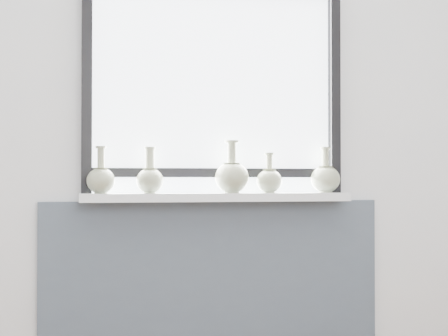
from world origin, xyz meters
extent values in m
cube|color=silver|center=(0.00, 1.81, 1.30)|extent=(3.60, 0.02, 2.60)
cube|color=#424E5D|center=(0.00, 1.78, 0.43)|extent=(1.70, 0.03, 0.86)
cube|color=silver|center=(0.00, 1.71, 0.88)|extent=(1.32, 0.18, 0.04)
cube|color=black|center=(-0.62, 1.76, 1.43)|extent=(0.05, 0.06, 1.05)
cube|color=black|center=(0.62, 1.76, 1.43)|extent=(0.05, 0.06, 1.05)
cube|color=black|center=(0.00, 1.76, 1.00)|extent=(1.20, 0.05, 0.04)
cube|color=white|center=(0.00, 1.79, 1.40)|extent=(1.20, 0.01, 1.00)
cylinder|color=#9AA281|center=(-0.56, 1.68, 0.90)|extent=(0.06, 0.06, 0.01)
ellipsoid|color=#9AA281|center=(-0.56, 1.68, 0.96)|extent=(0.13, 0.13, 0.12)
cone|color=#9AA281|center=(-0.56, 1.68, 1.01)|extent=(0.07, 0.07, 0.03)
cylinder|color=#9AA281|center=(-0.56, 1.68, 1.06)|extent=(0.03, 0.03, 0.11)
cylinder|color=#9AA281|center=(-0.56, 1.68, 1.12)|extent=(0.05, 0.05, 0.01)
cylinder|color=#9AA281|center=(-0.33, 1.70, 0.90)|extent=(0.06, 0.06, 0.01)
ellipsoid|color=#9AA281|center=(-0.33, 1.70, 0.96)|extent=(0.13, 0.13, 0.12)
cone|color=#9AA281|center=(-0.33, 1.70, 1.01)|extent=(0.07, 0.07, 0.03)
cylinder|color=#9AA281|center=(-0.33, 1.70, 1.06)|extent=(0.04, 0.04, 0.11)
cylinder|color=#9AA281|center=(-0.33, 1.70, 1.12)|extent=(0.05, 0.05, 0.01)
cylinder|color=#9AA281|center=(0.07, 1.69, 0.90)|extent=(0.07, 0.07, 0.01)
ellipsoid|color=#9AA281|center=(0.07, 1.69, 0.98)|extent=(0.17, 0.17, 0.15)
cone|color=#9AA281|center=(0.07, 1.69, 1.03)|extent=(0.09, 0.09, 0.03)
cylinder|color=#9AA281|center=(0.07, 1.69, 1.09)|extent=(0.04, 0.04, 0.12)
cylinder|color=#9AA281|center=(0.07, 1.69, 1.15)|extent=(0.07, 0.07, 0.01)
cylinder|color=#9AA281|center=(0.26, 1.71, 0.90)|extent=(0.06, 0.06, 0.01)
ellipsoid|color=#9AA281|center=(0.26, 1.71, 0.96)|extent=(0.13, 0.13, 0.12)
cone|color=#9AA281|center=(0.26, 1.71, 1.00)|extent=(0.07, 0.07, 0.03)
cylinder|color=#9AA281|center=(0.26, 1.71, 1.04)|extent=(0.03, 0.03, 0.09)
cylinder|color=#9AA281|center=(0.26, 1.71, 1.09)|extent=(0.05, 0.05, 0.01)
cylinder|color=#9AA281|center=(0.56, 1.71, 0.90)|extent=(0.07, 0.07, 0.01)
ellipsoid|color=#9AA281|center=(0.56, 1.71, 0.97)|extent=(0.15, 0.15, 0.14)
cone|color=#9AA281|center=(0.56, 1.71, 1.02)|extent=(0.08, 0.08, 0.03)
cylinder|color=#9AA281|center=(0.56, 1.71, 1.07)|extent=(0.03, 0.03, 0.10)
cylinder|color=#9AA281|center=(0.56, 1.71, 1.13)|extent=(0.05, 0.05, 0.01)
camera|label=1|loc=(-0.67, -1.56, 0.96)|focal=55.00mm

